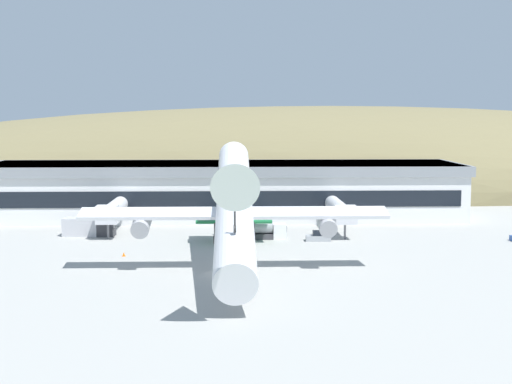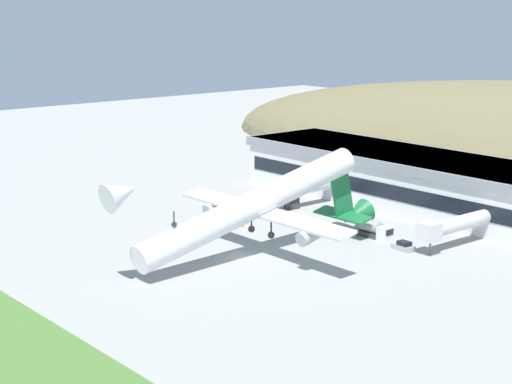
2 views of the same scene
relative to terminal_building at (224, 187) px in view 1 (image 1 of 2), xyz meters
The scene contains 10 objects.
ground_plane 50.10m from the terminal_building, 89.11° to the right, with size 416.64×416.64×0.00m, color #9E9E99.
hill_backdrop 64.76m from the terminal_building, 63.94° to the left, with size 301.52×89.28×43.95m, color olive.
terminal_building is the anchor object (origin of this frame).
jetway_0 26.21m from the terminal_building, 134.17° to the right, with size 3.38×15.29×5.43m.
jetway_1 27.66m from the terminal_building, 44.92° to the right, with size 3.38×16.69×5.43m.
cargo_airplane 47.41m from the terminal_building, 87.74° to the right, with size 39.38×54.14×16.57m.
service_car_0 30.90m from the terminal_building, 60.14° to the right, with size 3.97×2.01×1.59m.
fuel_truck 30.36m from the terminal_building, 136.60° to the right, with size 8.59×3.19×2.93m.
box_truck 25.71m from the terminal_building, 74.32° to the right, with size 6.63×2.48×3.06m.
traffic_cone_0 40.33m from the terminal_building, 109.97° to the right, with size 0.52×0.52×0.58m.
Camera 1 is at (0.83, -86.66, 19.95)m, focal length 50.00 mm.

